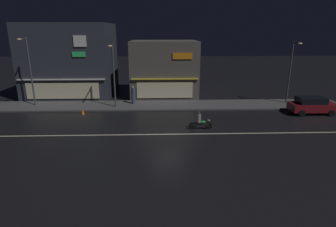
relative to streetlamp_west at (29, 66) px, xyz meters
The scene contains 12 objects.
ground_plane 17.02m from the streetlamp_west, 31.83° to the right, with size 140.00×140.00×0.00m, color black.
lane_divider_stripe 17.02m from the streetlamp_west, 31.83° to the right, with size 36.45×0.16×0.01m, color beige.
sidewalk_far 14.61m from the streetlamp_west, ahead, with size 38.37×3.98×0.14m, color #4C4C4F.
storefront_left_block 6.58m from the streetlamp_west, 67.87° to the left, with size 10.16×8.54×8.67m.
storefront_center_block 15.03m from the streetlamp_west, 21.13° to the left, with size 7.96×7.16×6.66m.
streetlamp_west is the anchor object (origin of this frame).
streetlamp_mid 8.83m from the streetlamp_west, ahead, with size 0.44×1.64×6.44m.
streetlamp_east 27.48m from the streetlamp_west, ahead, with size 0.44×1.64×6.60m.
pedestrian_on_sidewalk 11.02m from the streetlamp_west, ahead, with size 0.40×0.40×1.93m.
parked_car_near_kerb 28.61m from the streetlamp_west, ahead, with size 4.30×1.98×1.67m.
motorcycle_lead 18.68m from the streetlamp_west, 24.53° to the right, with size 1.90×0.60×1.52m.
traffic_cone 7.72m from the streetlamp_west, 26.49° to the right, with size 0.36×0.36×0.55m, color orange.
Camera 1 is at (-0.65, -20.09, 7.75)m, focal length 29.32 mm.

